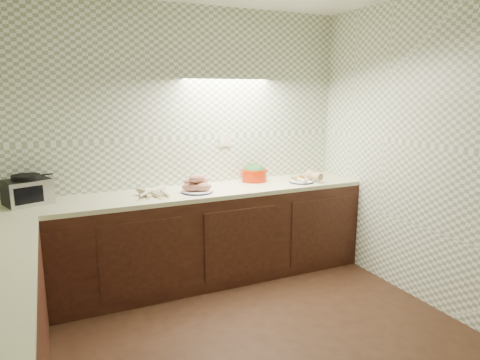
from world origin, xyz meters
name	(u,v)px	position (x,y,z in m)	size (l,w,h in m)	color
room	(256,124)	(0.00, 0.00, 1.63)	(3.60, 3.60, 2.60)	black
counter	(125,288)	(-0.68, 0.68, 0.45)	(3.60, 3.60, 0.90)	black
toaster_oven	(28,190)	(-1.27, 1.62, 1.01)	(0.41, 0.37, 0.24)	black
parsnip_pile	(154,193)	(-0.28, 1.44, 0.93)	(0.33, 0.31, 0.07)	beige
sweet_potato_plate	(197,186)	(0.13, 1.44, 0.96)	(0.30, 0.29, 0.17)	#0F1539
onion_bowl	(194,183)	(0.16, 1.62, 0.95)	(0.16, 0.16, 0.12)	black
dutch_oven	(254,173)	(0.82, 1.66, 0.99)	(0.32, 0.30, 0.18)	#C31F01
veg_plate	(305,178)	(1.28, 1.41, 0.94)	(0.30, 0.25, 0.12)	#0F1539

